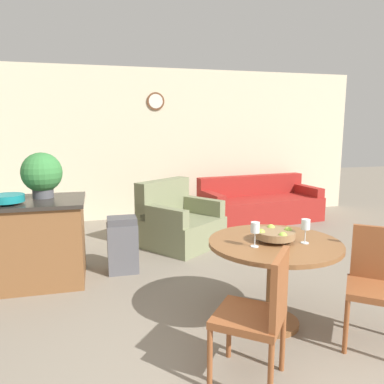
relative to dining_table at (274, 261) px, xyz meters
name	(u,v)px	position (x,y,z in m)	size (l,w,h in m)	color
wall_back	(151,144)	(-0.41, 4.14, 0.78)	(8.00, 0.09, 2.70)	beige
dining_table	(274,261)	(0.00, 0.00, 0.00)	(1.08, 1.08, 0.73)	brown
dining_chair_near_left	(260,311)	(-0.42, -0.65, -0.06)	(0.59, 0.59, 0.89)	brown
dining_chair_near_right	(377,280)	(0.65, -0.42, -0.06)	(0.59, 0.59, 0.89)	brown
fruit_bowl	(275,234)	(0.00, 0.00, 0.22)	(0.32, 0.32, 0.11)	olive
wine_glass_left	(255,229)	(-0.22, -0.09, 0.31)	(0.07, 0.07, 0.20)	silver
wine_glass_right	(306,226)	(0.21, -0.11, 0.31)	(0.07, 0.07, 0.20)	silver
kitchen_island	(28,242)	(-2.13, 1.46, -0.11)	(1.20, 0.82, 0.90)	brown
teal_bowl	(7,198)	(-2.26, 1.28, 0.39)	(0.32, 0.32, 0.10)	#147A7F
potted_plant	(42,174)	(-1.96, 1.58, 0.60)	(0.43, 0.43, 0.49)	#4C4C51
trash_bin	(123,245)	(-1.14, 1.52, -0.25)	(0.34, 0.27, 0.65)	#56565B
couch	(259,205)	(1.42, 3.39, -0.29)	(2.21, 1.16, 0.78)	maroon
armchair	(179,224)	(-0.29, 2.34, -0.27)	(1.30, 1.29, 0.91)	#7A7F5B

